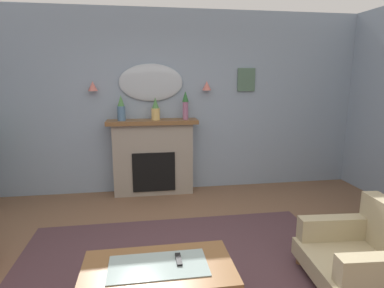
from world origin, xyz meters
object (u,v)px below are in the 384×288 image
Objects in this scene: tv_remote at (179,260)px; framed_picture at (246,80)px; fireplace at (153,158)px; wall_sconce_left at (93,86)px; coffee_table at (158,273)px; mantel_vase_centre at (121,109)px; mantel_vase_left at (156,110)px; mantel_vase_right at (185,104)px; wall_sconce_right at (207,86)px; armchair_near_fireplace at (366,252)px; wall_mirror at (151,83)px.

framed_picture is at bearing 63.39° from tv_remote.
fireplace is 1.38m from wall_sconce_left.
fireplace is 2.73m from coffee_table.
mantel_vase_centre is 0.50m from mantel_vase_left.
mantel_vase_right is 3.05× the size of wall_sconce_left.
wall_sconce_left is 1.00× the size of wall_sconce_right.
fireplace is 3.11m from armchair_near_fireplace.
wall_sconce_left reaches higher than tv_remote.
fireplace is 3.19× the size of mantel_vase_right.
coffee_table is (-0.12, -2.69, -0.92)m from mantel_vase_left.
mantel_vase_right reaches higher than fireplace.
armchair_near_fireplace is (2.57, -2.67, -1.35)m from wall_sconce_left.
framed_picture is (2.35, 0.06, 0.09)m from wall_sconce_left.
coffee_table is at bearing -164.87° from tv_remote.
wall_sconce_left is at bearing 173.84° from fireplace.
tv_remote is 1.65m from armchair_near_fireplace.
wall_sconce_right is (0.35, 0.12, 0.27)m from mantel_vase_right.
mantel_vase_centre reaches higher than fireplace.
mantel_vase_left is 0.97m from wall_sconce_left.
mantel_vase_centre is at bearing -174.73° from wall_sconce_right.
fireplace is 1.15m from wall_mirror.
wall_sconce_right is 0.13× the size of coffee_table.
wall_sconce_left is at bearing 163.30° from mantel_vase_centre.
mantel_vase_centre is 1.04× the size of framed_picture.
tv_remote reaches higher than coffee_table.
armchair_near_fireplace is (1.64, 0.10, -0.15)m from tv_remote.
wall_sconce_left is (-0.40, 0.12, 0.33)m from mantel_vase_centre.
wall_sconce_left is 3.95m from armchair_near_fireplace.
framed_picture is 0.41× the size of armchair_near_fireplace.
framed_picture is (1.45, 0.18, 0.44)m from mantel_vase_left.
fireplace is 1.38m from wall_sconce_right.
tv_remote is (-0.77, -2.77, -1.21)m from wall_sconce_right.
wall_sconce_right is at bearing 18.92° from mantel_vase_right.
wall_sconce_right reaches higher than armchair_near_fireplace.
armchair_near_fireplace is (1.22, -2.55, -1.08)m from mantel_vase_right.
wall_sconce_right is (0.80, 0.12, 0.35)m from mantel_vase_left.
armchair_near_fireplace is (1.79, 0.14, -0.08)m from coffee_table.
mantel_vase_left reaches higher than tv_remote.
wall_sconce_left reaches higher than mantel_vase_left.
fireplace is 1.24× the size of coffee_table.
wall_sconce_left reaches higher than mantel_vase_right.
armchair_near_fireplace is (1.72, -2.58, -0.27)m from fireplace.
tv_remote is at bearing -116.61° from framed_picture.
mantel_vase_right is 0.62m from wall_mirror.
tv_remote is 0.18× the size of armchair_near_fireplace.
fireplace is 2.68m from tv_remote.
wall_sconce_left reaches higher than coffee_table.
wall_mirror reaches higher than coffee_table.
armchair_near_fireplace is (0.22, -2.73, -1.44)m from framed_picture.
mantel_vase_left is at bearing -172.92° from framed_picture.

